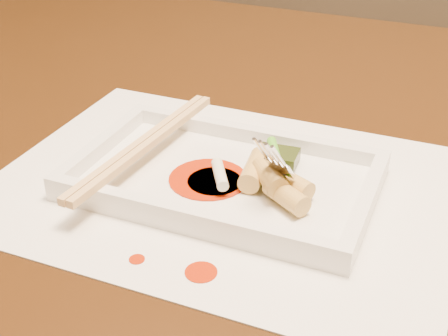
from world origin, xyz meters
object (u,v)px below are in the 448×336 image
at_px(plate_base, 224,182).
at_px(fork, 313,106).
at_px(chopstick_a, 141,143).
at_px(table, 230,219).
at_px(placemat, 224,186).

bearing_deg(plate_base, fork, 14.42).
bearing_deg(chopstick_a, table, 59.63).
relative_size(table, placemat, 3.50).
distance_m(chopstick_a, fork, 0.16).
xyz_separation_m(table, plate_base, (0.03, -0.09, 0.11)).
bearing_deg(placemat, fork, 14.42).
height_order(table, chopstick_a, chopstick_a).
relative_size(placemat, plate_base, 1.54).
relative_size(placemat, fork, 2.86).
distance_m(placemat, fork, 0.11).
xyz_separation_m(placemat, chopstick_a, (-0.08, 0.00, 0.03)).
bearing_deg(fork, plate_base, -165.58).
bearing_deg(placemat, plate_base, 90.00).
relative_size(table, plate_base, 5.38).
xyz_separation_m(chopstick_a, fork, (0.15, 0.02, 0.06)).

